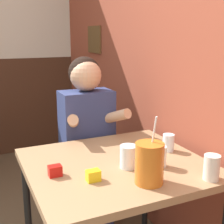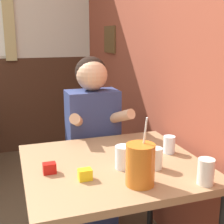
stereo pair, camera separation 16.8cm
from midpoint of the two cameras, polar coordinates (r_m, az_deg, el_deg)
brick_wall_right at (r=2.59m, az=5.98°, el=13.73°), size 0.08×4.61×2.70m
main_table at (r=1.62m, az=3.22°, el=-11.58°), size 0.88×0.82×0.73m
person_seated at (r=2.13m, az=-1.24°, el=-5.64°), size 0.42×0.41×1.22m
cocktail_pitcher at (r=1.35m, az=8.80°, el=-9.56°), size 0.13×0.13×0.30m
glass_near_pitcher at (r=1.74m, az=13.17°, el=-5.88°), size 0.06×0.06×0.09m
glass_center at (r=1.53m, az=11.15°, el=-8.36°), size 0.07×0.07×0.10m
glass_far_side at (r=1.44m, az=20.09°, el=-10.28°), size 0.07×0.07×0.11m
glass_by_brick at (r=1.51m, az=5.36°, el=-8.29°), size 0.08×0.08×0.11m
condiment_ketchup at (r=1.48m, az=-8.16°, el=-10.20°), size 0.06×0.04×0.05m
condiment_mustard at (r=1.41m, az=-1.48°, el=-11.43°), size 0.06×0.04×0.05m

